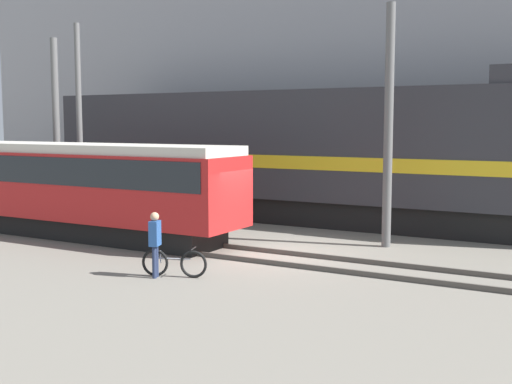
# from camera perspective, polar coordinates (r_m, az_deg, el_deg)

# --- Properties ---
(ground_plane) EXTENTS (120.00, 120.00, 0.00)m
(ground_plane) POSITION_cam_1_polar(r_m,az_deg,el_deg) (19.33, 1.42, -5.54)
(ground_plane) COLOR slate
(track_near) EXTENTS (60.00, 1.50, 0.14)m
(track_near) POSITION_cam_1_polar(r_m,az_deg,el_deg) (18.78, 0.53, -5.66)
(track_near) COLOR #47423D
(track_near) RESTS_ON ground
(track_far) EXTENTS (60.00, 1.51, 0.14)m
(track_far) POSITION_cam_1_polar(r_m,az_deg,el_deg) (24.93, 8.23, -2.80)
(track_far) COLOR #47423D
(track_far) RESTS_ON ground
(building_backdrop) EXTENTS (47.92, 6.00, 15.97)m
(building_backdrop) POSITION_cam_1_polar(r_m,az_deg,el_deg) (31.22, 13.06, 13.48)
(building_backdrop) COLOR #99999E
(building_backdrop) RESTS_ON ground
(freight_locomotive) EXTENTS (21.64, 3.04, 5.76)m
(freight_locomotive) POSITION_cam_1_polar(r_m,az_deg,el_deg) (25.66, 3.14, 3.40)
(freight_locomotive) COLOR black
(freight_locomotive) RESTS_ON ground
(streetcar) EXTENTS (12.51, 2.54, 3.21)m
(streetcar) POSITION_cam_1_polar(r_m,az_deg,el_deg) (22.92, -15.59, 0.72)
(streetcar) COLOR black
(streetcar) RESTS_ON ground
(bicycle) EXTENTS (1.65, 0.69, 0.77)m
(bicycle) POSITION_cam_1_polar(r_m,az_deg,el_deg) (16.56, -7.28, -6.30)
(bicycle) COLOR black
(bicycle) RESTS_ON ground
(person) EXTENTS (0.33, 0.41, 1.68)m
(person) POSITION_cam_1_polar(r_m,az_deg,el_deg) (16.44, -8.97, -4.06)
(person) COLOR #232D4C
(person) RESTS_ON ground
(utility_pole_left) EXTENTS (0.30, 0.30, 7.46)m
(utility_pole_left) POSITION_cam_1_polar(r_m,az_deg,el_deg) (28.51, -17.33, 5.49)
(utility_pole_left) COLOR #595959
(utility_pole_left) RESTS_ON ground
(utility_pole_center) EXTENTS (0.24, 0.24, 7.96)m
(utility_pole_center) POSITION_cam_1_polar(r_m,az_deg,el_deg) (27.55, -15.43, 6.06)
(utility_pole_center) COLOR #595959
(utility_pole_center) RESTS_ON ground
(utility_pole_right) EXTENTS (0.28, 0.28, 7.60)m
(utility_pole_right) POSITION_cam_1_polar(r_m,az_deg,el_deg) (20.52, 11.69, 5.70)
(utility_pole_right) COLOR #595959
(utility_pole_right) RESTS_ON ground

